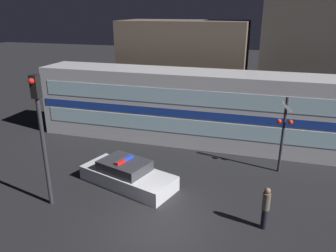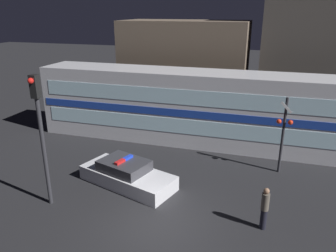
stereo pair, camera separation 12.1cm
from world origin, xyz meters
name	(u,v)px [view 1 (the left image)]	position (x,y,z in m)	size (l,w,h in m)	color
ground_plane	(158,225)	(0.00, 0.00, 0.00)	(120.00, 120.00, 0.00)	black
train	(199,108)	(-0.25, 8.80, 2.20)	(20.12, 2.85, 4.39)	silver
police_car	(127,175)	(-2.37, 2.56, 0.48)	(4.93, 3.13, 1.29)	silver
pedestrian	(266,208)	(3.89, 0.96, 0.89)	(0.29, 0.29, 1.73)	black
crossing_signal_near	(283,131)	(4.53, 5.93, 2.20)	(0.77, 0.33, 3.92)	#2D2D33
traffic_light_corner	(41,127)	(-4.86, 0.11, 3.50)	(0.30, 0.46, 5.55)	#2D2D33
building_left	(184,68)	(-2.72, 14.89, 3.54)	(9.47, 4.76, 7.07)	brown
building_center	(306,46)	(6.05, 15.68, 5.40)	(6.32, 4.03, 10.79)	#47423D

